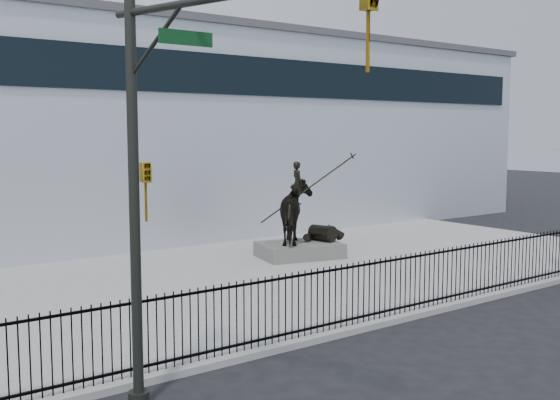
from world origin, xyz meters
TOP-DOWN VIEW (x-y plane):
  - ground at (0.00, 0.00)m, footprint 120.00×120.00m
  - plaza at (0.00, 7.00)m, footprint 30.00×12.00m
  - building at (0.00, 20.00)m, footprint 44.00×14.00m
  - picket_fence at (0.00, 1.25)m, footprint 22.10×0.10m
  - statue_plinth at (3.09, 8.60)m, footprint 3.24×2.58m
  - equestrian_statue at (3.14, 8.59)m, footprint 3.58×2.65m
  - traffic_signal_left at (-6.75, -0.62)m, footprint 1.52×4.84m

SIDE VIEW (x-z plane):
  - ground at x=0.00m, z-range 0.00..0.00m
  - plaza at x=0.00m, z-range 0.00..0.15m
  - statue_plinth at x=3.09m, z-range 0.15..0.69m
  - picket_fence at x=0.00m, z-range 0.15..1.65m
  - equestrian_statue at x=3.14m, z-range 0.26..3.37m
  - traffic_signal_left at x=-6.75m, z-range 0.53..7.53m
  - building at x=0.00m, z-range 0.00..9.00m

